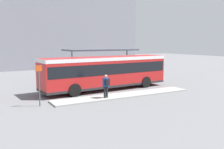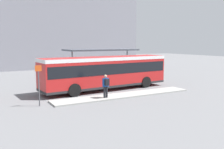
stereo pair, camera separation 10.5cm
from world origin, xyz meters
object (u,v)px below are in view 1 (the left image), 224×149
at_px(bicycle_green, 145,74).
at_px(bicycle_black, 150,75).
at_px(platform_sign, 39,84).
at_px(bicycle_white, 148,74).
at_px(pedestrian_waiting, 106,85).
at_px(city_bus, 106,70).
at_px(potted_planter_near_shelter, 139,75).

bearing_deg(bicycle_green, bicycle_black, 178.49).
bearing_deg(bicycle_black, platform_sign, -64.84).
relative_size(bicycle_white, platform_sign, 0.63).
height_order(pedestrian_waiting, platform_sign, platform_sign).
bearing_deg(platform_sign, bicycle_green, 29.61).
height_order(bicycle_black, platform_sign, platform_sign).
relative_size(pedestrian_waiting, bicycle_green, 1.10).
distance_m(city_bus, bicycle_green, 10.27).
height_order(pedestrian_waiting, potted_planter_near_shelter, pedestrian_waiting).
bearing_deg(city_bus, bicycle_green, 28.46).
relative_size(pedestrian_waiting, potted_planter_near_shelter, 1.28).
distance_m(bicycle_white, potted_planter_near_shelter, 3.41).
height_order(potted_planter_near_shelter, platform_sign, platform_sign).
distance_m(bicycle_green, platform_sign, 17.74).
height_order(bicycle_black, potted_planter_near_shelter, potted_planter_near_shelter).
xyz_separation_m(city_bus, platform_sign, (-6.85, -3.22, -0.22)).
relative_size(bicycle_green, platform_sign, 0.57).
distance_m(city_bus, bicycle_black, 9.39).
bearing_deg(bicycle_black, bicycle_white, 162.15).
bearing_deg(pedestrian_waiting, bicycle_green, -51.11).
xyz_separation_m(pedestrian_waiting, bicycle_green, (10.46, 9.11, -0.79)).
bearing_deg(pedestrian_waiting, bicycle_white, -53.36).
bearing_deg(potted_planter_near_shelter, pedestrian_waiting, -140.05).
height_order(city_bus, platform_sign, city_bus).
height_order(bicycle_white, potted_planter_near_shelter, potted_planter_near_shelter).
bearing_deg(potted_planter_near_shelter, platform_sign, -154.30).
bearing_deg(bicycle_black, bicycle_green, 170.47).
bearing_deg(pedestrian_waiting, potted_planter_near_shelter, -52.23).
xyz_separation_m(bicycle_white, platform_sign, (-15.39, -8.05, 1.18)).
height_order(pedestrian_waiting, bicycle_black, pedestrian_waiting).
xyz_separation_m(bicycle_black, potted_planter_near_shelter, (-2.55, -1.27, 0.35)).
distance_m(pedestrian_waiting, bicycle_green, 13.89).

